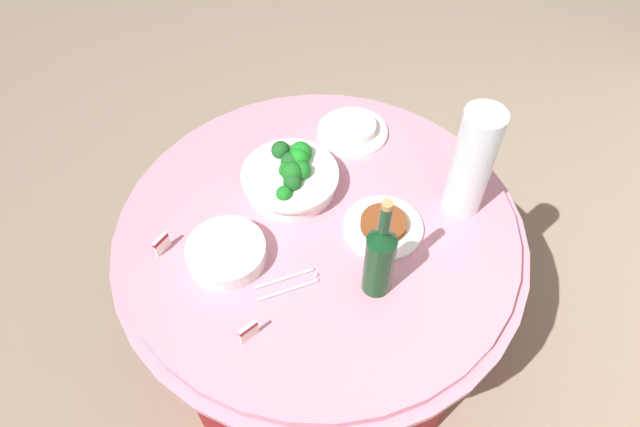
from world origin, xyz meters
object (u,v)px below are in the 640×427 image
(label_placard_mid, at_px, (249,331))
(plate_stack, at_px, (226,253))
(broccoli_bowl, at_px, (291,176))
(food_plate_rice, at_px, (353,129))
(wine_bottle, at_px, (380,258))
(food_plate_stir_fry, at_px, (383,226))
(serving_tongs, at_px, (289,283))
(decorative_fruit_vase, at_px, (471,167))
(label_placard_front, at_px, (162,243))

(label_placard_mid, bearing_deg, plate_stack, -142.75)
(broccoli_bowl, distance_m, food_plate_rice, 0.29)
(wine_bottle, distance_m, label_placard_mid, 0.36)
(food_plate_rice, bearing_deg, label_placard_mid, -2.28)
(plate_stack, distance_m, food_plate_stir_fry, 0.43)
(wine_bottle, xyz_separation_m, serving_tongs, (0.07, -0.21, -0.12))
(wine_bottle, bearing_deg, food_plate_stir_fry, -170.73)
(decorative_fruit_vase, xyz_separation_m, food_plate_rice, (-0.17, -0.37, -0.14))
(decorative_fruit_vase, bearing_deg, label_placard_front, -59.99)
(food_plate_rice, bearing_deg, plate_stack, -17.49)
(decorative_fruit_vase, xyz_separation_m, label_placard_mid, (0.58, -0.40, -0.12))
(food_plate_rice, xyz_separation_m, label_placard_mid, (0.75, -0.03, 0.01))
(label_placard_mid, bearing_deg, decorative_fruit_vase, 145.07)
(serving_tongs, relative_size, food_plate_stir_fry, 0.69)
(label_placard_mid, bearing_deg, serving_tongs, 167.74)
(food_plate_rice, bearing_deg, serving_tongs, 0.70)
(plate_stack, bearing_deg, food_plate_rice, 162.51)
(label_placard_front, distance_m, label_placard_mid, 0.36)
(broccoli_bowl, height_order, plate_stack, broccoli_bowl)
(broccoli_bowl, distance_m, serving_tongs, 0.34)
(label_placard_mid, bearing_deg, food_plate_rice, 177.72)
(food_plate_stir_fry, xyz_separation_m, food_plate_rice, (-0.33, -0.19, 0.00))
(serving_tongs, relative_size, food_plate_rice, 0.69)
(wine_bottle, distance_m, decorative_fruit_vase, 0.38)
(plate_stack, bearing_deg, broccoli_bowl, 166.05)
(decorative_fruit_vase, height_order, food_plate_rice, decorative_fruit_vase)
(wine_bottle, distance_m, serving_tongs, 0.25)
(broccoli_bowl, relative_size, decorative_fruit_vase, 0.82)
(plate_stack, relative_size, serving_tongs, 1.39)
(wine_bottle, distance_m, food_plate_stir_fry, 0.22)
(broccoli_bowl, height_order, label_placard_front, broccoli_bowl)
(serving_tongs, relative_size, label_placard_front, 2.75)
(broccoli_bowl, bearing_deg, label_placard_front, -37.09)
(decorative_fruit_vase, relative_size, label_placard_front, 6.18)
(label_placard_front, xyz_separation_m, label_placard_mid, (0.16, 0.32, 0.00))
(wine_bottle, height_order, food_plate_stir_fry, wine_bottle)
(serving_tongs, bearing_deg, food_plate_stir_fry, 143.92)
(plate_stack, relative_size, decorative_fruit_vase, 0.62)
(plate_stack, xyz_separation_m, label_placard_mid, (0.19, 0.15, 0.01))
(broccoli_bowl, relative_size, label_placard_front, 5.09)
(wine_bottle, relative_size, food_plate_stir_fry, 1.53)
(broccoli_bowl, relative_size, label_placard_mid, 5.09)
(decorative_fruit_vase, distance_m, food_plate_rice, 0.43)
(plate_stack, bearing_deg, label_placard_front, -79.58)
(wine_bottle, bearing_deg, label_placard_front, -82.33)
(broccoli_bowl, height_order, food_plate_rice, broccoli_bowl)
(wine_bottle, height_order, serving_tongs, wine_bottle)
(plate_stack, height_order, label_placard_mid, label_placard_mid)
(food_plate_stir_fry, xyz_separation_m, label_placard_front, (0.26, -0.54, 0.02))
(label_placard_front, bearing_deg, serving_tongs, 91.52)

